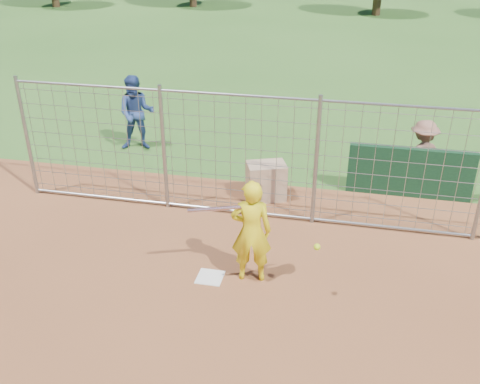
% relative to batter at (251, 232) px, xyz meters
% --- Properties ---
extents(ground, '(100.00, 100.00, 0.00)m').
position_rel_batter_xyz_m(ground, '(-0.67, 0.05, -0.90)').
color(ground, '#2D591E').
rests_on(ground, ground).
extents(home_plate, '(0.43, 0.43, 0.02)m').
position_rel_batter_xyz_m(home_plate, '(-0.67, -0.15, -0.89)').
color(home_plate, silver).
rests_on(home_plate, ground).
extents(dugout_wall, '(2.60, 0.20, 1.10)m').
position_rel_batter_xyz_m(dugout_wall, '(2.73, 3.65, -0.35)').
color(dugout_wall, '#11381E').
rests_on(dugout_wall, ground).
extents(batter, '(0.72, 0.54, 1.81)m').
position_rel_batter_xyz_m(batter, '(0.00, 0.00, 0.00)').
color(batter, yellow).
rests_on(batter, ground).
extents(bystander_a, '(1.09, 0.95, 1.92)m').
position_rel_batter_xyz_m(bystander_a, '(-3.93, 4.92, 0.06)').
color(bystander_a, navy).
rests_on(bystander_a, ground).
extents(bystander_c, '(1.22, 1.03, 1.63)m').
position_rel_batter_xyz_m(bystander_c, '(2.95, 3.92, -0.09)').
color(bystander_c, '#855848').
rests_on(bystander_c, ground).
extents(equipment_bin, '(0.94, 0.80, 0.80)m').
position_rel_batter_xyz_m(equipment_bin, '(-0.24, 2.88, -0.50)').
color(equipment_bin, tan).
rests_on(equipment_bin, ground).
extents(equipment_in_play, '(2.07, 0.38, 0.47)m').
position_rel_batter_xyz_m(equipment_in_play, '(-0.14, -0.27, 0.39)').
color(equipment_in_play, silver).
rests_on(equipment_in_play, ground).
extents(backstop_fence, '(9.08, 0.08, 2.60)m').
position_rel_batter_xyz_m(backstop_fence, '(-0.67, 2.05, 0.36)').
color(backstop_fence, gray).
rests_on(backstop_fence, ground).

